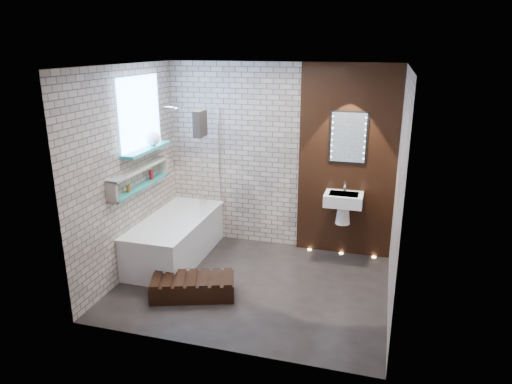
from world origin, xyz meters
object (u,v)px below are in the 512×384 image
(walnut_step, at_px, (193,287))
(bathtub, at_px, (176,238))
(washbasin, at_px, (343,203))
(led_mirror, at_px, (348,138))
(bath_screen, at_px, (210,162))

(walnut_step, bearing_deg, bathtub, 125.20)
(bathtub, height_order, washbasin, washbasin)
(led_mirror, relative_size, walnut_step, 0.73)
(bathtub, relative_size, led_mirror, 2.49)
(bath_screen, height_order, washbasin, bath_screen)
(bathtub, bearing_deg, washbasin, 16.01)
(washbasin, relative_size, led_mirror, 0.83)
(washbasin, height_order, walnut_step, washbasin)
(bathtub, relative_size, washbasin, 3.00)
(bathtub, bearing_deg, walnut_step, -54.80)
(bathtub, xyz_separation_m, led_mirror, (2.17, 0.78, 1.36))
(bathtub, height_order, walnut_step, bathtub)
(bath_screen, bearing_deg, led_mirror, 10.66)
(bath_screen, distance_m, washbasin, 1.89)
(washbasin, bearing_deg, bath_screen, -174.22)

